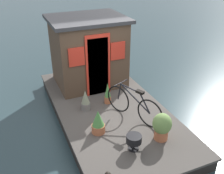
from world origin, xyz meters
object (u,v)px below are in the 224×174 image
at_px(bicycle, 133,105).
at_px(potted_plant_sage, 108,94).
at_px(potted_plant_basil, 98,122).
at_px(houseboat_cabin, 88,51).
at_px(charcoal_grill, 134,140).
at_px(potted_plant_fern, 162,126).
at_px(potted_plant_ivy, 85,101).

relative_size(bicycle, potted_plant_sage, 2.61).
xyz_separation_m(potted_plant_basil, potted_plant_sage, (1.13, -0.70, 0.01)).
relative_size(houseboat_cabin, charcoal_grill, 6.30).
distance_m(bicycle, charcoal_grill, 1.16).
bearing_deg(bicycle, charcoal_grill, 153.57).
relative_size(houseboat_cabin, potted_plant_sage, 3.62).
xyz_separation_m(bicycle, potted_plant_basil, (-0.19, 1.00, -0.12)).
bearing_deg(potted_plant_fern, charcoal_grill, 95.44).
relative_size(potted_plant_ivy, potted_plant_sage, 0.92).
xyz_separation_m(houseboat_cabin, potted_plant_sage, (-1.45, -0.04, -0.76)).
height_order(potted_plant_ivy, potted_plant_fern, potted_plant_fern).
height_order(potted_plant_fern, charcoal_grill, potted_plant_fern).
bearing_deg(potted_plant_basil, charcoal_grill, -149.94).
relative_size(bicycle, potted_plant_basil, 2.72).
relative_size(potted_plant_basil, charcoal_grill, 1.67).
bearing_deg(potted_plant_basil, houseboat_cabin, -14.36).
relative_size(bicycle, potted_plant_ivy, 2.83).
distance_m(potted_plant_ivy, potted_plant_fern, 2.18).
height_order(potted_plant_basil, potted_plant_ivy, potted_plant_basil).
bearing_deg(houseboat_cabin, potted_plant_basil, 165.64).
distance_m(houseboat_cabin, potted_plant_basil, 2.77).
bearing_deg(potted_plant_fern, potted_plant_ivy, 32.72).
relative_size(potted_plant_basil, potted_plant_sage, 0.96).
xyz_separation_m(houseboat_cabin, potted_plant_basil, (-2.58, 0.66, -0.77)).
xyz_separation_m(bicycle, potted_plant_sage, (0.94, 0.30, -0.11)).
bearing_deg(charcoal_grill, potted_plant_fern, -84.56).
relative_size(houseboat_cabin, potted_plant_ivy, 3.92).
height_order(bicycle, potted_plant_basil, bicycle).
bearing_deg(houseboat_cabin, potted_plant_ivy, 157.72).
bearing_deg(potted_plant_ivy, potted_plant_basil, 178.02).
bearing_deg(houseboat_cabin, charcoal_grill, 177.11).
relative_size(potted_plant_basil, potted_plant_ivy, 1.04).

